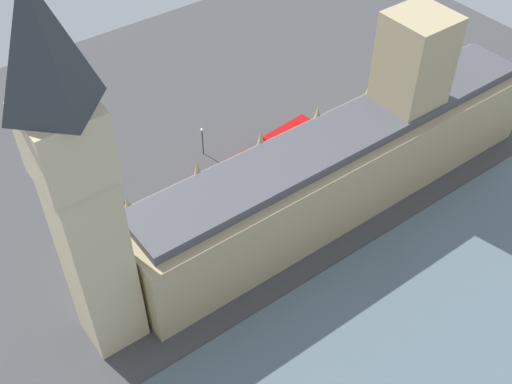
{
  "coord_description": "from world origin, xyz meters",
  "views": [
    {
      "loc": [
        -57.3,
        58.49,
        77.81
      ],
      "look_at": [
        1.0,
        15.18,
        8.39
      ],
      "focal_mm": 44.65,
      "sensor_mm": 36.0,
      "label": 1
    }
  ],
  "objects_px": {
    "pedestrian_near_tower": "(188,225)",
    "plane_tree_opposite_hall": "(90,168)",
    "clock_tower": "(77,184)",
    "car_blue_corner": "(368,107)",
    "car_yellow_cab_under_trees": "(170,198)",
    "parliament_building": "(350,158)",
    "pedestrian_trailing": "(330,150)",
    "double_decker_bus_far_end": "(228,174)",
    "street_lamp_slot_10": "(202,136)",
    "plane_tree_kerbside": "(81,175)",
    "car_white_midblock": "(337,128)",
    "double_decker_bus_by_river_gate": "(287,137)",
    "pedestrian_leading": "(401,118)"
  },
  "relations": [
    {
      "from": "car_blue_corner",
      "to": "car_yellow_cab_under_trees",
      "type": "xyz_separation_m",
      "value": [
        1.12,
        46.26,
        0.0
      ]
    },
    {
      "from": "clock_tower",
      "to": "car_blue_corner",
      "type": "xyz_separation_m",
      "value": [
        16.64,
        -66.22,
        -27.66
      ]
    },
    {
      "from": "car_yellow_cab_under_trees",
      "to": "pedestrian_near_tower",
      "type": "height_order",
      "value": "car_yellow_cab_under_trees"
    },
    {
      "from": "pedestrian_trailing",
      "to": "plane_tree_opposite_hall",
      "type": "xyz_separation_m",
      "value": [
        15.48,
        40.83,
        6.13
      ]
    },
    {
      "from": "clock_tower",
      "to": "plane_tree_kerbside",
      "type": "bearing_deg",
      "value": -17.84
    },
    {
      "from": "double_decker_bus_by_river_gate",
      "to": "pedestrian_leading",
      "type": "bearing_deg",
      "value": -112.39
    },
    {
      "from": "car_yellow_cab_under_trees",
      "to": "plane_tree_kerbside",
      "type": "height_order",
      "value": "plane_tree_kerbside"
    },
    {
      "from": "double_decker_bus_by_river_gate",
      "to": "pedestrian_trailing",
      "type": "height_order",
      "value": "double_decker_bus_by_river_gate"
    },
    {
      "from": "clock_tower",
      "to": "plane_tree_opposite_hall",
      "type": "relative_size",
      "value": 5.9
    },
    {
      "from": "pedestrian_trailing",
      "to": "car_blue_corner",
      "type": "bearing_deg",
      "value": 130.09
    },
    {
      "from": "pedestrian_leading",
      "to": "plane_tree_opposite_hall",
      "type": "relative_size",
      "value": 0.18
    },
    {
      "from": "clock_tower",
      "to": "pedestrian_near_tower",
      "type": "distance_m",
      "value": 35.3
    },
    {
      "from": "car_yellow_cab_under_trees",
      "to": "pedestrian_near_tower",
      "type": "relative_size",
      "value": 2.64
    },
    {
      "from": "car_white_midblock",
      "to": "double_decker_bus_far_end",
      "type": "bearing_deg",
      "value": 89.71
    },
    {
      "from": "double_decker_bus_by_river_gate",
      "to": "pedestrian_leading",
      "type": "xyz_separation_m",
      "value": [
        -7.1,
        -23.55,
        -1.9
      ]
    },
    {
      "from": "double_decker_bus_far_end",
      "to": "street_lamp_slot_10",
      "type": "bearing_deg",
      "value": 171.06
    },
    {
      "from": "double_decker_bus_far_end",
      "to": "plane_tree_kerbside",
      "type": "height_order",
      "value": "plane_tree_kerbside"
    },
    {
      "from": "car_white_midblock",
      "to": "double_decker_bus_by_river_gate",
      "type": "distance_m",
      "value": 11.37
    },
    {
      "from": "clock_tower",
      "to": "street_lamp_slot_10",
      "type": "relative_size",
      "value": 9.27
    },
    {
      "from": "pedestrian_trailing",
      "to": "pedestrian_near_tower",
      "type": "bearing_deg",
      "value": -69.57
    },
    {
      "from": "car_blue_corner",
      "to": "plane_tree_kerbside",
      "type": "relative_size",
      "value": 0.46
    },
    {
      "from": "pedestrian_near_tower",
      "to": "plane_tree_opposite_hall",
      "type": "height_order",
      "value": "plane_tree_opposite_hall"
    },
    {
      "from": "double_decker_bus_far_end",
      "to": "plane_tree_kerbside",
      "type": "xyz_separation_m",
      "value": [
        10.38,
        22.3,
        4.2
      ]
    },
    {
      "from": "car_yellow_cab_under_trees",
      "to": "parliament_building",
      "type": "bearing_deg",
      "value": -129.87
    },
    {
      "from": "pedestrian_near_tower",
      "to": "pedestrian_trailing",
      "type": "bearing_deg",
      "value": 158.13
    },
    {
      "from": "clock_tower",
      "to": "pedestrian_trailing",
      "type": "distance_m",
      "value": 59.19
    },
    {
      "from": "parliament_building",
      "to": "clock_tower",
      "type": "relative_size",
      "value": 1.42
    },
    {
      "from": "car_blue_corner",
      "to": "pedestrian_trailing",
      "type": "distance_m",
      "value": 16.17
    },
    {
      "from": "parliament_building",
      "to": "plane_tree_opposite_hall",
      "type": "height_order",
      "value": "parliament_building"
    },
    {
      "from": "pedestrian_near_tower",
      "to": "plane_tree_kerbside",
      "type": "bearing_deg",
      "value": -77.06
    },
    {
      "from": "pedestrian_leading",
      "to": "street_lamp_slot_10",
      "type": "height_order",
      "value": "street_lamp_slot_10"
    },
    {
      "from": "clock_tower",
      "to": "car_blue_corner",
      "type": "bearing_deg",
      "value": -75.9
    },
    {
      "from": "double_decker_bus_by_river_gate",
      "to": "car_yellow_cab_under_trees",
      "type": "height_order",
      "value": "double_decker_bus_by_river_gate"
    },
    {
      "from": "pedestrian_near_tower",
      "to": "plane_tree_opposite_hall",
      "type": "relative_size",
      "value": 0.18
    },
    {
      "from": "clock_tower",
      "to": "pedestrian_leading",
      "type": "bearing_deg",
      "value": -81.71
    },
    {
      "from": "plane_tree_kerbside",
      "to": "pedestrian_trailing",
      "type": "bearing_deg",
      "value": -108.91
    },
    {
      "from": "car_white_midblock",
      "to": "pedestrian_leading",
      "type": "xyz_separation_m",
      "value": [
        -4.99,
        -12.51,
        -0.15
      ]
    },
    {
      "from": "pedestrian_near_tower",
      "to": "plane_tree_opposite_hall",
      "type": "bearing_deg",
      "value": -83.63
    },
    {
      "from": "pedestrian_leading",
      "to": "plane_tree_kerbside",
      "type": "relative_size",
      "value": 0.18
    },
    {
      "from": "car_blue_corner",
      "to": "clock_tower",
      "type": "bearing_deg",
      "value": -81.79
    },
    {
      "from": "car_white_midblock",
      "to": "car_yellow_cab_under_trees",
      "type": "xyz_separation_m",
      "value": [
        2.73,
        36.4,
        -0.0
      ]
    },
    {
      "from": "car_yellow_cab_under_trees",
      "to": "pedestrian_trailing",
      "type": "xyz_separation_m",
      "value": [
        -6.76,
        -31.11,
        -0.18
      ]
    },
    {
      "from": "plane_tree_opposite_hall",
      "to": "clock_tower",
      "type": "bearing_deg",
      "value": 158.87
    },
    {
      "from": "pedestrian_near_tower",
      "to": "car_blue_corner",
      "type": "bearing_deg",
      "value": 164.7
    },
    {
      "from": "car_white_midblock",
      "to": "pedestrian_trailing",
      "type": "bearing_deg",
      "value": 127.58
    },
    {
      "from": "clock_tower",
      "to": "car_blue_corner",
      "type": "distance_m",
      "value": 73.67
    },
    {
      "from": "double_decker_bus_by_river_gate",
      "to": "plane_tree_opposite_hall",
      "type": "bearing_deg",
      "value": 69.47
    },
    {
      "from": "car_blue_corner",
      "to": "street_lamp_slot_10",
      "type": "relative_size",
      "value": 0.71
    },
    {
      "from": "car_white_midblock",
      "to": "double_decker_bus_far_end",
      "type": "xyz_separation_m",
      "value": [
        0.25,
        25.81,
        1.74
      ]
    },
    {
      "from": "double_decker_bus_far_end",
      "to": "street_lamp_slot_10",
      "type": "height_order",
      "value": "street_lamp_slot_10"
    }
  ]
}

